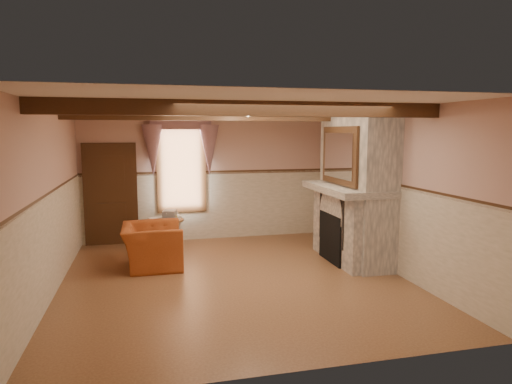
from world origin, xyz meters
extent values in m
cube|color=brown|center=(0.00, 0.00, 0.00)|extent=(5.50, 6.00, 0.01)
cube|color=silver|center=(0.00, 0.00, 2.80)|extent=(5.50, 6.00, 0.01)
cube|color=tan|center=(0.00, 3.00, 1.40)|extent=(5.50, 0.02, 2.80)
cube|color=tan|center=(0.00, -3.00, 1.40)|extent=(5.50, 0.02, 2.80)
cube|color=tan|center=(-2.75, 0.00, 1.40)|extent=(0.02, 6.00, 2.80)
cube|color=tan|center=(2.75, 0.00, 1.40)|extent=(0.02, 6.00, 2.80)
cube|color=black|center=(2.00, 0.60, 0.45)|extent=(0.20, 0.95, 0.90)
imported|color=#994219|center=(-1.29, 1.05, 0.38)|extent=(1.03, 1.17, 0.76)
cylinder|color=brown|center=(-0.87, 2.62, 0.28)|extent=(0.70, 0.70, 0.55)
cube|color=#B7AD8C|center=(-0.89, 2.59, 0.65)|extent=(0.33, 0.38, 0.20)
cube|color=silver|center=(-1.00, 2.70, 0.30)|extent=(0.71, 0.45, 0.60)
imported|color=brown|center=(2.24, 0.48, 1.47)|extent=(0.38, 0.38, 0.09)
cube|color=black|center=(2.24, 1.12, 1.52)|extent=(0.14, 0.24, 0.20)
cylinder|color=gold|center=(2.24, 1.00, 1.56)|extent=(0.11, 0.11, 0.28)
cylinder|color=#A82514|center=(2.24, 0.15, 1.50)|extent=(0.06, 0.06, 0.16)
cylinder|color=gold|center=(2.24, -0.01, 1.48)|extent=(0.06, 0.06, 0.12)
cube|color=gray|center=(2.42, 0.60, 1.40)|extent=(0.85, 2.00, 2.80)
cube|color=gray|center=(2.24, 0.60, 1.36)|extent=(1.05, 2.05, 0.12)
cube|color=silver|center=(2.06, 0.60, 1.97)|extent=(0.06, 1.44, 1.04)
cube|color=black|center=(-2.10, 2.94, 1.05)|extent=(1.10, 0.10, 2.10)
cube|color=white|center=(-0.60, 2.97, 1.65)|extent=(1.06, 0.08, 2.02)
cube|color=gray|center=(-0.60, 2.88, 2.25)|extent=(1.30, 0.14, 1.40)
cube|color=black|center=(0.00, -1.20, 2.70)|extent=(5.50, 0.18, 0.20)
cube|color=black|center=(0.00, 1.20, 2.70)|extent=(5.50, 0.18, 0.20)
camera|label=1|loc=(-1.37, -7.09, 2.40)|focal=32.00mm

